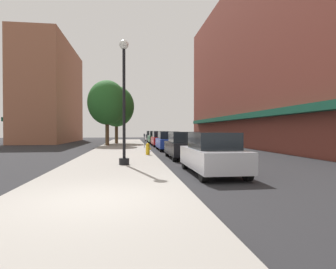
{
  "coord_description": "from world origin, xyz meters",
  "views": [
    {
      "loc": [
        0.8,
        -6.67,
        1.74
      ],
      "look_at": [
        4.74,
        22.74,
        1.31
      ],
      "focal_mm": 29.69,
      "sensor_mm": 36.0,
      "label": 1
    }
  ],
  "objects_px": {
    "fire_hydrant": "(148,149)",
    "parking_meter_far": "(147,140)",
    "car_silver": "(212,154)",
    "car_red": "(160,139)",
    "car_green": "(155,138)",
    "car_white": "(152,136)",
    "parking_meter_near": "(144,139)",
    "car_blue": "(168,141)",
    "lamppost": "(124,100)",
    "tree_mid": "(116,106)",
    "car_black": "(183,145)",
    "tree_near": "(107,103)"
  },
  "relations": [
    {
      "from": "fire_hydrant",
      "to": "parking_meter_far",
      "type": "height_order",
      "value": "parking_meter_far"
    },
    {
      "from": "fire_hydrant",
      "to": "car_silver",
      "type": "bearing_deg",
      "value": -75.16
    },
    {
      "from": "car_red",
      "to": "car_green",
      "type": "height_order",
      "value": "same"
    },
    {
      "from": "car_white",
      "to": "parking_meter_far",
      "type": "bearing_deg",
      "value": -94.22
    },
    {
      "from": "car_silver",
      "to": "car_red",
      "type": "bearing_deg",
      "value": 88.4
    },
    {
      "from": "fire_hydrant",
      "to": "parking_meter_near",
      "type": "distance_m",
      "value": 7.53
    },
    {
      "from": "parking_meter_near",
      "to": "car_silver",
      "type": "relative_size",
      "value": 0.3
    },
    {
      "from": "car_blue",
      "to": "car_red",
      "type": "xyz_separation_m",
      "value": [
        0.0,
        6.31,
        0.0
      ]
    },
    {
      "from": "lamppost",
      "to": "car_green",
      "type": "distance_m",
      "value": 23.34
    },
    {
      "from": "lamppost",
      "to": "tree_mid",
      "type": "xyz_separation_m",
      "value": [
        -1.49,
        22.32,
        1.57
      ]
    },
    {
      "from": "tree_mid",
      "to": "car_silver",
      "type": "xyz_separation_m",
      "value": [
        5.01,
        -25.0,
        -3.96
      ]
    },
    {
      "from": "parking_meter_near",
      "to": "car_green",
      "type": "height_order",
      "value": "car_green"
    },
    {
      "from": "car_white",
      "to": "car_blue",
      "type": "bearing_deg",
      "value": -88.9
    },
    {
      "from": "tree_mid",
      "to": "fire_hydrant",
      "type": "bearing_deg",
      "value": -80.32
    },
    {
      "from": "fire_hydrant",
      "to": "car_black",
      "type": "relative_size",
      "value": 0.18
    },
    {
      "from": "fire_hydrant",
      "to": "tree_near",
      "type": "height_order",
      "value": "tree_near"
    },
    {
      "from": "tree_mid",
      "to": "car_black",
      "type": "distance_m",
      "value": 19.79
    },
    {
      "from": "car_green",
      "to": "tree_near",
      "type": "bearing_deg",
      "value": -135.19
    },
    {
      "from": "parking_meter_near",
      "to": "car_red",
      "type": "height_order",
      "value": "car_red"
    },
    {
      "from": "tree_near",
      "to": "car_red",
      "type": "relative_size",
      "value": 1.64
    },
    {
      "from": "car_green",
      "to": "car_silver",
      "type": "bearing_deg",
      "value": -89.71
    },
    {
      "from": "parking_meter_near",
      "to": "tree_mid",
      "type": "xyz_separation_m",
      "value": [
        -3.06,
        9.63,
        3.82
      ]
    },
    {
      "from": "car_blue",
      "to": "parking_meter_far",
      "type": "bearing_deg",
      "value": -136.33
    },
    {
      "from": "tree_near",
      "to": "car_black",
      "type": "height_order",
      "value": "tree_near"
    },
    {
      "from": "parking_meter_far",
      "to": "car_white",
      "type": "xyz_separation_m",
      "value": [
        1.95,
        20.96,
        -0.14
      ]
    },
    {
      "from": "car_silver",
      "to": "car_red",
      "type": "relative_size",
      "value": 1.0
    },
    {
      "from": "parking_meter_far",
      "to": "car_blue",
      "type": "height_order",
      "value": "car_blue"
    },
    {
      "from": "lamppost",
      "to": "car_blue",
      "type": "distance_m",
      "value": 11.44
    },
    {
      "from": "lamppost",
      "to": "tree_near",
      "type": "xyz_separation_m",
      "value": [
        -2.22,
        17.3,
        1.54
      ]
    },
    {
      "from": "tree_near",
      "to": "car_white",
      "type": "relative_size",
      "value": 1.64
    },
    {
      "from": "parking_meter_far",
      "to": "car_green",
      "type": "bearing_deg",
      "value": 82.16
    },
    {
      "from": "tree_near",
      "to": "tree_mid",
      "type": "xyz_separation_m",
      "value": [
        0.73,
        5.01,
        0.03
      ]
    },
    {
      "from": "parking_meter_near",
      "to": "car_red",
      "type": "bearing_deg",
      "value": 65.32
    },
    {
      "from": "parking_meter_far",
      "to": "tree_mid",
      "type": "height_order",
      "value": "tree_mid"
    },
    {
      "from": "tree_near",
      "to": "car_red",
      "type": "bearing_deg",
      "value": -3.7
    },
    {
      "from": "fire_hydrant",
      "to": "car_silver",
      "type": "xyz_separation_m",
      "value": [
        2.08,
        -7.86,
        0.29
      ]
    },
    {
      "from": "car_silver",
      "to": "car_blue",
      "type": "relative_size",
      "value": 1.0
    },
    {
      "from": "fire_hydrant",
      "to": "car_blue",
      "type": "bearing_deg",
      "value": 69.08
    },
    {
      "from": "car_black",
      "to": "car_red",
      "type": "bearing_deg",
      "value": 90.85
    },
    {
      "from": "tree_near",
      "to": "car_silver",
      "type": "bearing_deg",
      "value": -73.98
    },
    {
      "from": "car_blue",
      "to": "car_red",
      "type": "distance_m",
      "value": 6.31
    },
    {
      "from": "tree_mid",
      "to": "car_blue",
      "type": "distance_m",
      "value": 13.33
    },
    {
      "from": "car_blue",
      "to": "lamppost",
      "type": "bearing_deg",
      "value": -107.75
    },
    {
      "from": "lamppost",
      "to": "car_blue",
      "type": "relative_size",
      "value": 1.37
    },
    {
      "from": "parking_meter_far",
      "to": "tree_near",
      "type": "bearing_deg",
      "value": 114.01
    },
    {
      "from": "parking_meter_far",
      "to": "tree_near",
      "type": "distance_m",
      "value": 10.06
    },
    {
      "from": "parking_meter_far",
      "to": "car_black",
      "type": "height_order",
      "value": "car_black"
    },
    {
      "from": "car_white",
      "to": "tree_near",
      "type": "bearing_deg",
      "value": -113.66
    },
    {
      "from": "car_blue",
      "to": "tree_near",
      "type": "bearing_deg",
      "value": 131.23
    },
    {
      "from": "parking_meter_near",
      "to": "lamppost",
      "type": "bearing_deg",
      "value": -97.04
    }
  ]
}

